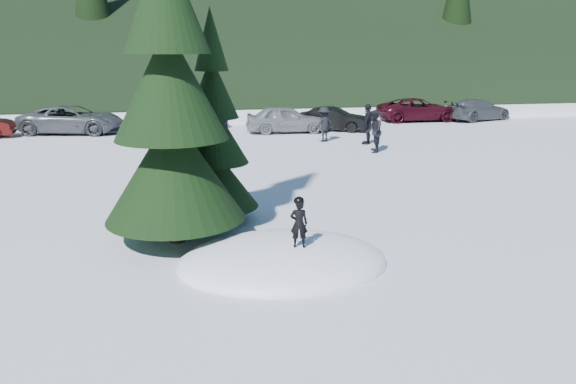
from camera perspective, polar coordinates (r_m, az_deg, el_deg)
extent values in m
plane|color=white|center=(11.96, -0.50, -7.19)|extent=(200.00, 200.00, 0.00)
ellipsoid|color=white|center=(11.96, -0.50, -7.19)|extent=(4.48, 3.52, 0.96)
cylinder|color=black|center=(13.27, -11.29, -2.05)|extent=(0.38, 0.38, 1.40)
cone|color=black|center=(13.00, -11.53, 2.57)|extent=(3.20, 3.20, 2.46)
cone|color=black|center=(12.76, -11.96, 10.76)|extent=(2.54, 2.54, 2.46)
cylinder|color=black|center=(14.69, -7.32, -1.07)|extent=(0.26, 0.26, 1.00)
cone|color=black|center=(14.52, -7.41, 1.44)|extent=(2.20, 2.20, 1.52)
cone|color=black|center=(14.31, -7.56, 5.93)|extent=(1.75, 1.75, 1.52)
cone|color=black|center=(14.18, -7.72, 10.52)|extent=(1.29, 1.29, 1.52)
cone|color=black|center=(14.15, -7.88, 15.17)|extent=(0.84, 0.84, 1.52)
imported|color=black|center=(11.33, 1.12, -3.22)|extent=(0.39, 0.29, 0.98)
imported|color=black|center=(24.34, 8.70, 6.12)|extent=(0.94, 1.06, 1.82)
imported|color=black|center=(26.39, 8.10, 6.86)|extent=(0.95, 1.18, 1.87)
imported|color=black|center=(26.89, 3.68, 6.88)|extent=(1.22, 0.95, 1.66)
imported|color=#4E5156|center=(31.49, -21.05, 6.89)|extent=(5.62, 3.42, 1.46)
imported|color=black|center=(32.03, -9.91, 7.56)|extent=(4.48, 2.39, 1.23)
imported|color=gray|center=(29.69, -0.20, 7.43)|extent=(4.29, 1.90, 1.43)
imported|color=black|center=(30.49, 4.61, 7.40)|extent=(4.02, 2.77, 1.25)
imported|color=#380A15|center=(35.34, 13.10, 8.15)|extent=(4.93, 2.29, 1.37)
imported|color=#484C4F|center=(36.65, 18.74, 7.92)|extent=(4.77, 3.13, 1.29)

